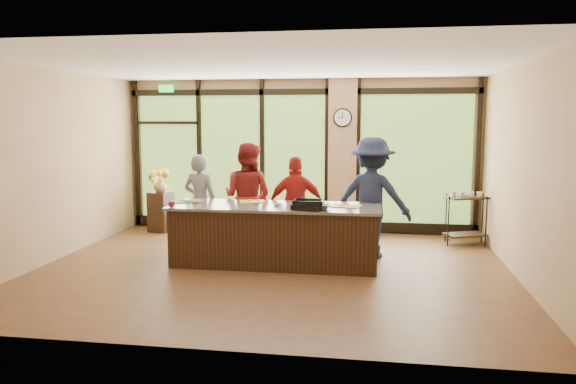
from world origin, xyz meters
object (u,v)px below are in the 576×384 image
(island_base, at_px, (275,236))
(flower_stand, at_px, (161,212))
(cook_left, at_px, (200,202))
(bar_cart, at_px, (466,213))
(cook_right, at_px, (372,198))
(roasting_pan, at_px, (309,207))

(island_base, height_order, flower_stand, island_base)
(cook_left, bearing_deg, bar_cart, -155.51)
(cook_right, xyz_separation_m, flower_stand, (-4.15, 1.45, -0.58))
(island_base, bearing_deg, flower_stand, 141.61)
(flower_stand, bearing_deg, bar_cart, 10.00)
(flower_stand, bearing_deg, roasting_pan, -24.67)
(cook_left, relative_size, cook_right, 0.84)
(cook_left, bearing_deg, flower_stand, -35.98)
(cook_right, relative_size, bar_cart, 2.04)
(flower_stand, distance_m, bar_cart, 5.81)
(cook_left, bearing_deg, cook_right, -170.94)
(island_base, xyz_separation_m, cook_right, (1.45, 0.69, 0.53))
(roasting_pan, distance_m, flower_stand, 4.13)
(flower_stand, bearing_deg, cook_right, -6.66)
(island_base, bearing_deg, cook_right, 25.54)
(bar_cart, bearing_deg, cook_right, -166.59)
(cook_right, distance_m, flower_stand, 4.44)
(island_base, height_order, cook_left, cook_left)
(cook_right, distance_m, bar_cart, 2.07)
(island_base, relative_size, cook_right, 1.60)
(flower_stand, height_order, bar_cart, bar_cart)
(cook_left, distance_m, bar_cart, 4.68)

